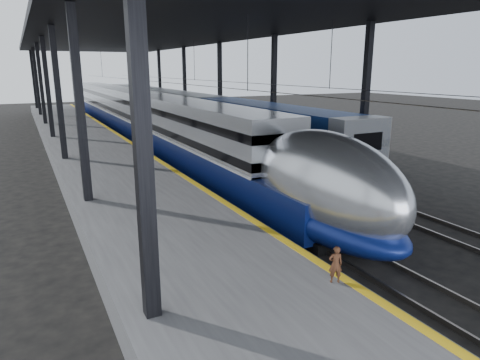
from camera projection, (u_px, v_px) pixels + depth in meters
ground at (262, 237)px, 17.02m from camera, size 160.00×160.00×0.00m
platform at (91, 150)px, 32.59m from camera, size 6.00×80.00×1.00m
yellow_strip at (128, 141)px, 33.69m from camera, size 0.30×80.00×0.01m
rails at (190, 147)px, 36.21m from camera, size 6.52×80.00×0.16m
canopy at (155, 34)px, 32.79m from camera, size 18.00×75.00×9.47m
tgv_train at (141, 117)px, 40.01m from camera, size 3.10×65.20×4.44m
second_train at (181, 112)px, 44.68m from camera, size 3.02×56.05×4.17m
child at (335, 264)px, 11.25m from camera, size 0.44×0.37×1.03m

